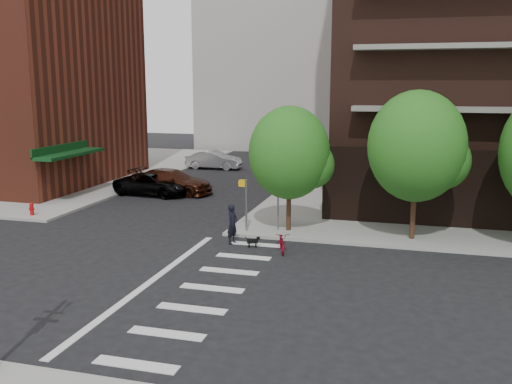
{
  "coord_description": "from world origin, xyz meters",
  "views": [
    {
      "loc": [
        9.88,
        -18.72,
        7.43
      ],
      "look_at": [
        3.0,
        6.0,
        2.5
      ],
      "focal_mm": 40.0,
      "sensor_mm": 36.0,
      "label": 1
    }
  ],
  "objects_px": {
    "parked_car_maroon": "(172,182)",
    "parked_car_silver": "(214,160)",
    "scooter": "(282,241)",
    "parked_car_black": "(154,184)",
    "dog_walker": "(232,224)",
    "fire_hydrant": "(32,208)"
  },
  "relations": [
    {
      "from": "fire_hydrant",
      "to": "parked_car_black",
      "type": "relative_size",
      "value": 0.14
    },
    {
      "from": "scooter",
      "to": "dog_walker",
      "type": "relative_size",
      "value": 0.94
    },
    {
      "from": "parked_car_silver",
      "to": "dog_walker",
      "type": "xyz_separation_m",
      "value": [
        8.81,
        -22.04,
        0.14
      ]
    },
    {
      "from": "scooter",
      "to": "dog_walker",
      "type": "xyz_separation_m",
      "value": [
        -2.53,
        0.64,
        0.47
      ]
    },
    {
      "from": "parked_car_maroon",
      "to": "parked_car_silver",
      "type": "relative_size",
      "value": 1.18
    },
    {
      "from": "parked_car_maroon",
      "to": "scooter",
      "type": "xyz_separation_m",
      "value": [
        10.28,
        -11.22,
        -0.37
      ]
    },
    {
      "from": "fire_hydrant",
      "to": "scooter",
      "type": "bearing_deg",
      "value": -9.73
    },
    {
      "from": "parked_car_silver",
      "to": "scooter",
      "type": "height_order",
      "value": "parked_car_silver"
    },
    {
      "from": "dog_walker",
      "to": "parked_car_maroon",
      "type": "bearing_deg",
      "value": 49.45
    },
    {
      "from": "parked_car_maroon",
      "to": "parked_car_black",
      "type": "bearing_deg",
      "value": 135.29
    },
    {
      "from": "parked_car_black",
      "to": "fire_hydrant",
      "type": "bearing_deg",
      "value": 160.36
    },
    {
      "from": "parked_car_black",
      "to": "dog_walker",
      "type": "distance_m",
      "value": 13.1
    },
    {
      "from": "parked_car_maroon",
      "to": "dog_walker",
      "type": "relative_size",
      "value": 3.06
    },
    {
      "from": "fire_hydrant",
      "to": "dog_walker",
      "type": "distance_m",
      "value": 12.55
    },
    {
      "from": "fire_hydrant",
      "to": "scooter",
      "type": "height_order",
      "value": "scooter"
    },
    {
      "from": "fire_hydrant",
      "to": "parked_car_silver",
      "type": "bearing_deg",
      "value": 79.9
    },
    {
      "from": "parked_car_maroon",
      "to": "dog_walker",
      "type": "height_order",
      "value": "dog_walker"
    },
    {
      "from": "parked_car_silver",
      "to": "scooter",
      "type": "xyz_separation_m",
      "value": [
        11.33,
        -22.68,
        -0.33
      ]
    },
    {
      "from": "parked_car_black",
      "to": "scooter",
      "type": "relative_size",
      "value": 3.02
    },
    {
      "from": "parked_car_black",
      "to": "parked_car_silver",
      "type": "distance_m",
      "value": 12.26
    },
    {
      "from": "parked_car_maroon",
      "to": "scooter",
      "type": "distance_m",
      "value": 15.22
    },
    {
      "from": "parked_car_maroon",
      "to": "scooter",
      "type": "height_order",
      "value": "parked_car_maroon"
    }
  ]
}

